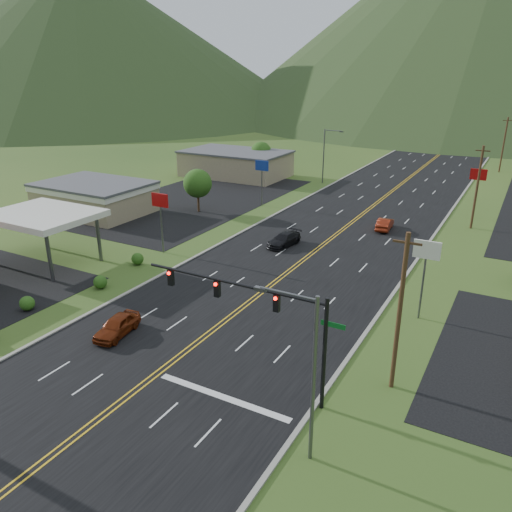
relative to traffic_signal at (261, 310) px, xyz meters
The scene contains 19 objects.
traffic_signal is the anchor object (origin of this frame).
streetlight_east 6.17m from the traffic_signal, 40.39° to the right, with size 3.28×0.25×9.00m.
streetlight_west 58.88m from the traffic_signal, 107.97° to the left, with size 3.28×0.25×9.00m.
gas_canopy 29.59m from the traffic_signal, 164.30° to the left, with size 10.00×8.00×5.30m.
building_west_mid 45.46m from the traffic_signal, 148.05° to the left, with size 14.40×10.40×4.10m.
building_west_far 64.15m from the traffic_signal, 122.56° to the left, with size 18.40×11.40×4.50m.
pole_sign_west_a 26.00m from the traffic_signal, 142.00° to the left, with size 2.00×0.18×6.40m.
pole_sign_west_b 43.17m from the traffic_signal, 118.32° to the left, with size 2.00×0.18×6.40m.
pole_sign_east_a 15.45m from the traffic_signal, 65.05° to the left, with size 2.00×0.18×6.40m.
pole_sign_east_b 46.47m from the traffic_signal, 81.94° to the left, with size 2.00×0.18×6.40m.
tree_west_a 40.80m from the traffic_signal, 130.50° to the left, with size 3.84×3.84×5.82m.
tree_west_b 66.01m from the traffic_signal, 118.49° to the left, with size 3.84×3.84×5.82m.
utility_pole_a 8.08m from the traffic_signal, 29.72° to the left, with size 1.60×0.28×10.00m.
utility_pole_b 41.60m from the traffic_signal, 80.29° to the left, with size 1.60×0.28×10.00m.
utility_pole_c 81.31m from the traffic_signal, 85.05° to the left, with size 1.60×0.28×10.00m.
mountain_nw 206.68m from the traffic_signal, 139.05° to the left, with size 190.00×190.00×60.00m, color #1C3317.
car_red_near 13.08m from the traffic_signal, behind, with size 1.70×4.23×1.44m, color #68230B.
car_dark_mid 26.53m from the traffic_signal, 112.90° to the left, with size 1.95×4.80×1.39m, color black.
car_red_far 35.59m from the traffic_signal, 93.36° to the left, with size 1.50×4.30×1.42m, color maroon.
Camera 1 is at (18.79, -8.73, 18.45)m, focal length 35.00 mm.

